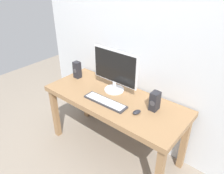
% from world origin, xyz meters
% --- Properties ---
extents(ground_plane, '(6.00, 6.00, 0.00)m').
position_xyz_m(ground_plane, '(0.00, 0.00, 0.00)').
color(ground_plane, gray).
extents(wall_back, '(2.68, 0.04, 3.00)m').
position_xyz_m(wall_back, '(0.00, 0.36, 1.50)').
color(wall_back, silver).
rests_on(wall_back, ground_plane).
extents(desk, '(1.55, 0.64, 0.73)m').
position_xyz_m(desk, '(0.00, 0.00, 0.64)').
color(desk, '#936D47').
rests_on(desk, ground_plane).
extents(monitor, '(0.56, 0.22, 0.46)m').
position_xyz_m(monitor, '(-0.10, 0.13, 0.98)').
color(monitor, silver).
rests_on(monitor, desk).
extents(keyboard_primary, '(0.48, 0.14, 0.02)m').
position_xyz_m(keyboard_primary, '(-0.01, -0.13, 0.74)').
color(keyboard_primary, '#333338').
rests_on(keyboard_primary, desk).
extents(mouse, '(0.07, 0.10, 0.03)m').
position_xyz_m(mouse, '(0.34, -0.08, 0.74)').
color(mouse, '#232328').
rests_on(mouse, desk).
extents(speaker_right, '(0.08, 0.10, 0.19)m').
position_xyz_m(speaker_right, '(0.43, 0.08, 0.82)').
color(speaker_right, '#232328').
rests_on(speaker_right, desk).
extents(speaker_left, '(0.08, 0.08, 0.20)m').
position_xyz_m(speaker_left, '(-0.64, 0.08, 0.83)').
color(speaker_left, '#232328').
rests_on(speaker_left, desk).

